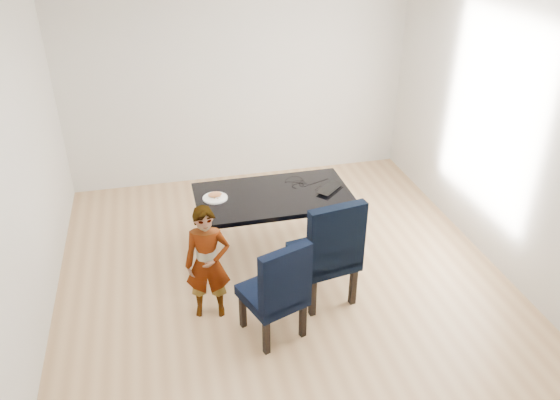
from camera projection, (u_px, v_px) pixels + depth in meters
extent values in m
cube|color=tan|center=(285.00, 282.00, 5.57)|extent=(4.50, 5.00, 0.01)
cube|color=white|center=(286.00, 5.00, 4.24)|extent=(4.50, 5.00, 0.01)
cube|color=silver|center=(238.00, 81.00, 7.03)|extent=(4.50, 0.01, 2.70)
cube|color=white|center=(404.00, 367.00, 2.79)|extent=(4.50, 0.01, 2.70)
cube|color=silver|center=(17.00, 190.00, 4.45)|extent=(0.01, 5.00, 2.70)
cube|color=silver|center=(507.00, 139.00, 5.37)|extent=(0.01, 5.00, 2.70)
cube|color=black|center=(273.00, 225.00, 5.81)|extent=(1.60, 0.90, 0.75)
cube|color=black|center=(272.00, 287.00, 4.71)|extent=(0.62, 0.63, 1.00)
cube|color=black|center=(324.00, 247.00, 5.12)|extent=(0.62, 0.64, 1.13)
imported|color=orange|center=(208.00, 263.00, 4.89)|extent=(0.45, 0.34, 1.13)
cylinder|color=white|center=(215.00, 198.00, 5.55)|extent=(0.33, 0.33, 0.01)
ellipsoid|color=#C57846|center=(215.00, 194.00, 5.54)|extent=(0.16, 0.12, 0.06)
imported|color=black|center=(326.00, 187.00, 5.74)|extent=(0.41, 0.40, 0.03)
torus|color=black|center=(300.00, 185.00, 5.80)|extent=(0.20, 0.20, 0.01)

